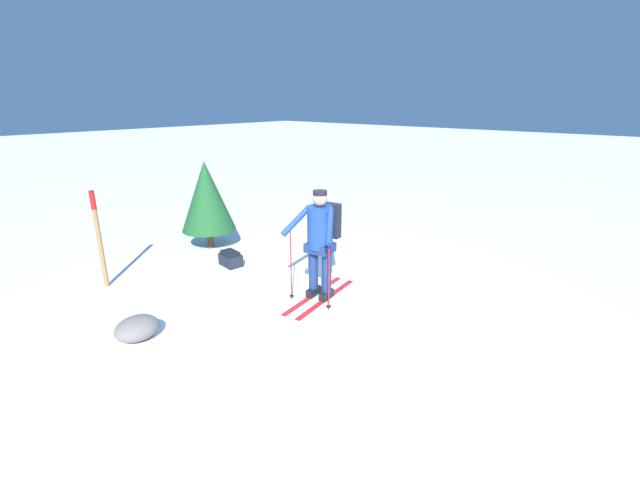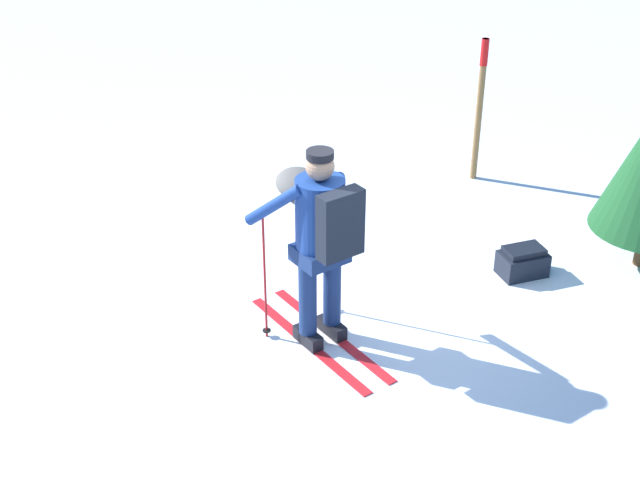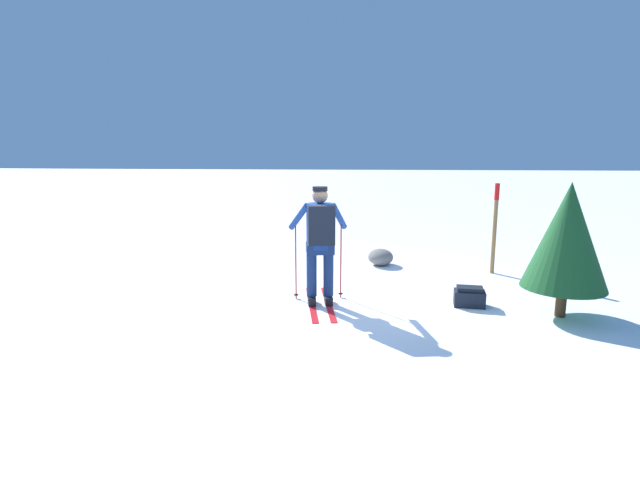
% 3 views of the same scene
% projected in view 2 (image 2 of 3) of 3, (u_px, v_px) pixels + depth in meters
% --- Properties ---
extents(ground_plane, '(80.00, 80.00, 0.00)m').
position_uv_depth(ground_plane, '(366.00, 320.00, 7.82)').
color(ground_plane, white).
extents(skier, '(1.68, 0.90, 1.74)m').
position_uv_depth(skier, '(322.00, 235.00, 7.04)').
color(skier, red).
rests_on(skier, ground_plane).
extents(dropped_backpack, '(0.35, 0.47, 0.29)m').
position_uv_depth(dropped_backpack, '(523.00, 262.00, 8.41)').
color(dropped_backpack, black).
rests_on(dropped_backpack, ground_plane).
extents(trail_marker, '(0.08, 0.08, 1.65)m').
position_uv_depth(trail_marker, '(480.00, 100.00, 9.87)').
color(trail_marker, olive).
rests_on(trail_marker, ground_plane).
extents(rock_boulder, '(0.57, 0.49, 0.32)m').
position_uv_depth(rock_boulder, '(298.00, 183.00, 9.85)').
color(rock_boulder, slate).
rests_on(rock_boulder, ground_plane).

